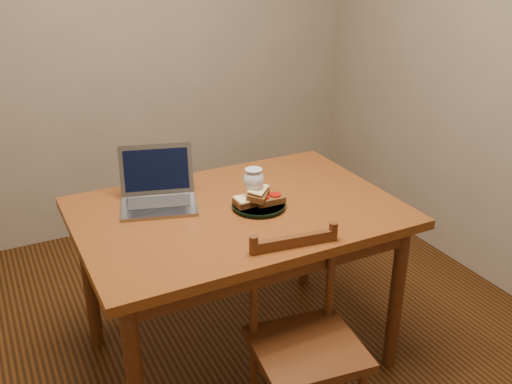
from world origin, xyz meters
name	(u,v)px	position (x,y,z in m)	size (l,w,h in m)	color
floor	(228,372)	(0.00, 0.00, -0.01)	(3.20, 3.20, 0.02)	black
back_wall	(109,24)	(0.00, 1.61, 1.30)	(3.20, 0.02, 2.60)	gray
table	(238,227)	(0.10, 0.09, 0.65)	(1.30, 0.90, 0.74)	#4C1F0C
chair	(305,334)	(0.13, -0.41, 0.44)	(0.43, 0.41, 0.41)	#3E210D
plate	(259,206)	(0.18, 0.06, 0.75)	(0.22, 0.22, 0.02)	black
sandwich_cheese	(250,200)	(0.14, 0.07, 0.78)	(0.12, 0.07, 0.04)	#381E0C
sandwich_tomato	(269,198)	(0.22, 0.04, 0.78)	(0.12, 0.07, 0.04)	#381E0C
sandwich_top	(258,193)	(0.18, 0.06, 0.80)	(0.12, 0.07, 0.04)	#381E0C
milk_glass	(254,188)	(0.17, 0.08, 0.82)	(0.09, 0.09, 0.17)	white
laptop	(158,188)	(-0.17, 0.30, 0.80)	(0.37, 0.36, 0.22)	slate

